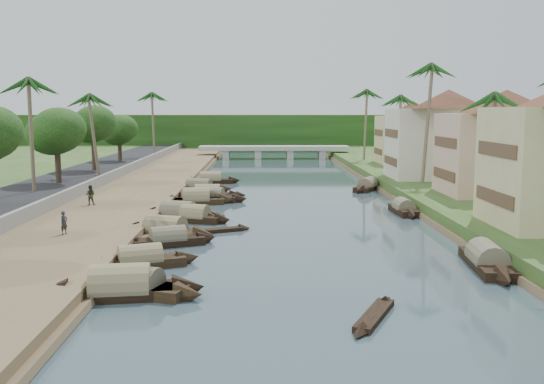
{
  "coord_description": "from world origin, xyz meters",
  "views": [
    {
      "loc": [
        -2.86,
        -41.9,
        8.97
      ],
      "look_at": [
        -1.72,
        9.89,
        2.0
      ],
      "focal_mm": 40.0,
      "sensor_mm": 36.0,
      "label": 1
    }
  ],
  "objects_px": {
    "sampan_0": "(135,286)",
    "sampan_1": "(120,289)",
    "bridge": "(274,150)",
    "person_near": "(64,223)"
  },
  "relations": [
    {
      "from": "sampan_0",
      "to": "sampan_1",
      "type": "xyz_separation_m",
      "value": [
        -0.63,
        -0.46,
        0.01
      ]
    },
    {
      "from": "bridge",
      "to": "person_near",
      "type": "bearing_deg",
      "value": -102.06
    },
    {
      "from": "sampan_0",
      "to": "sampan_1",
      "type": "height_order",
      "value": "sampan_1"
    },
    {
      "from": "bridge",
      "to": "person_near",
      "type": "distance_m",
      "value": 75.7
    },
    {
      "from": "bridge",
      "to": "person_near",
      "type": "height_order",
      "value": "bridge"
    },
    {
      "from": "person_near",
      "to": "sampan_1",
      "type": "bearing_deg",
      "value": -122.98
    },
    {
      "from": "sampan_0",
      "to": "person_near",
      "type": "relative_size",
      "value": 4.82
    },
    {
      "from": "person_near",
      "to": "sampan_0",
      "type": "bearing_deg",
      "value": -119.54
    },
    {
      "from": "sampan_1",
      "to": "person_near",
      "type": "height_order",
      "value": "person_near"
    },
    {
      "from": "bridge",
      "to": "person_near",
      "type": "relative_size",
      "value": 17.94
    }
  ]
}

